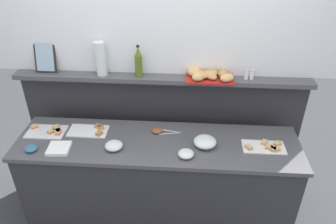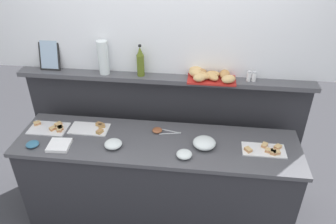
{
  "view_description": "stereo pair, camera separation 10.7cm",
  "coord_description": "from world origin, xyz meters",
  "px_view_note": "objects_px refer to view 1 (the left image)",
  "views": [
    {
      "loc": [
        0.24,
        -2.13,
        2.53
      ],
      "look_at": [
        0.08,
        0.1,
        1.14
      ],
      "focal_mm": 34.96,
      "sensor_mm": 36.0,
      "label": 1
    },
    {
      "loc": [
        0.35,
        -2.12,
        2.53
      ],
      "look_at": [
        0.08,
        0.1,
        1.14
      ],
      "focal_mm": 34.96,
      "sensor_mm": 36.0,
      "label": 2
    }
  ],
  "objects_px": {
    "glass_bowl_medium": "(114,146)",
    "condiment_bowl_dark": "(31,148)",
    "condiment_bowl_teal": "(157,131)",
    "bread_basket": "(206,74)",
    "salt_shaker": "(247,74)",
    "sandwich_platter_rear": "(49,131)",
    "glass_bowl_large": "(205,142)",
    "sandwich_platter_side": "(91,131)",
    "framed_picture": "(45,57)",
    "olive_oil_bottle": "(139,63)",
    "glass_bowl_small": "(186,154)",
    "sandwich_platter_front": "(265,147)",
    "napkin_stack": "(59,148)",
    "serving_tongs": "(171,132)",
    "pepper_shaker": "(252,75)",
    "water_carafe": "(101,59)"
  },
  "relations": [
    {
      "from": "condiment_bowl_teal",
      "to": "bread_basket",
      "type": "distance_m",
      "value": 0.63
    },
    {
      "from": "glass_bowl_medium",
      "to": "condiment_bowl_teal",
      "type": "relative_size",
      "value": 1.66
    },
    {
      "from": "glass_bowl_large",
      "to": "water_carafe",
      "type": "relative_size",
      "value": 0.63
    },
    {
      "from": "salt_shaker",
      "to": "pepper_shaker",
      "type": "height_order",
      "value": "same"
    },
    {
      "from": "glass_bowl_large",
      "to": "bread_basket",
      "type": "distance_m",
      "value": 0.57
    },
    {
      "from": "condiment_bowl_teal",
      "to": "water_carafe",
      "type": "height_order",
      "value": "water_carafe"
    },
    {
      "from": "olive_oil_bottle",
      "to": "sandwich_platter_front",
      "type": "bearing_deg",
      "value": -21.54
    },
    {
      "from": "serving_tongs",
      "to": "bread_basket",
      "type": "relative_size",
      "value": 0.43
    },
    {
      "from": "salt_shaker",
      "to": "bread_basket",
      "type": "distance_m",
      "value": 0.34
    },
    {
      "from": "glass_bowl_small",
      "to": "serving_tongs",
      "type": "xyz_separation_m",
      "value": [
        -0.14,
        0.3,
        -0.02
      ]
    },
    {
      "from": "sandwich_platter_rear",
      "to": "olive_oil_bottle",
      "type": "xyz_separation_m",
      "value": [
        0.75,
        0.33,
        0.51
      ]
    },
    {
      "from": "pepper_shaker",
      "to": "bread_basket",
      "type": "xyz_separation_m",
      "value": [
        -0.38,
        -0.01,
        -0.0
      ]
    },
    {
      "from": "glass_bowl_large",
      "to": "glass_bowl_small",
      "type": "relative_size",
      "value": 1.5
    },
    {
      "from": "glass_bowl_large",
      "to": "condiment_bowl_teal",
      "type": "xyz_separation_m",
      "value": [
        -0.4,
        0.16,
        -0.02
      ]
    },
    {
      "from": "condiment_bowl_dark",
      "to": "serving_tongs",
      "type": "relative_size",
      "value": 0.56
    },
    {
      "from": "condiment_bowl_dark",
      "to": "water_carafe",
      "type": "bearing_deg",
      "value": 50.83
    },
    {
      "from": "olive_oil_bottle",
      "to": "sandwich_platter_rear",
      "type": "bearing_deg",
      "value": -156.42
    },
    {
      "from": "glass_bowl_large",
      "to": "condiment_bowl_teal",
      "type": "distance_m",
      "value": 0.43
    },
    {
      "from": "glass_bowl_large",
      "to": "framed_picture",
      "type": "relative_size",
      "value": 0.68
    },
    {
      "from": "olive_oil_bottle",
      "to": "napkin_stack",
      "type": "bearing_deg",
      "value": -136.02
    },
    {
      "from": "sandwich_platter_front",
      "to": "glass_bowl_large",
      "type": "relative_size",
      "value": 1.83
    },
    {
      "from": "napkin_stack",
      "to": "glass_bowl_small",
      "type": "bearing_deg",
      "value": -0.41
    },
    {
      "from": "framed_picture",
      "to": "water_carafe",
      "type": "bearing_deg",
      "value": -4.4
    },
    {
      "from": "glass_bowl_medium",
      "to": "condiment_bowl_dark",
      "type": "distance_m",
      "value": 0.65
    },
    {
      "from": "sandwich_platter_side",
      "to": "glass_bowl_small",
      "type": "bearing_deg",
      "value": -18.38
    },
    {
      "from": "sandwich_platter_rear",
      "to": "sandwich_platter_side",
      "type": "bearing_deg",
      "value": 5.98
    },
    {
      "from": "sandwich_platter_rear",
      "to": "glass_bowl_medium",
      "type": "relative_size",
      "value": 2.3
    },
    {
      "from": "sandwich_platter_front",
      "to": "olive_oil_bottle",
      "type": "height_order",
      "value": "olive_oil_bottle"
    },
    {
      "from": "glass_bowl_small",
      "to": "framed_picture",
      "type": "height_order",
      "value": "framed_picture"
    },
    {
      "from": "olive_oil_bottle",
      "to": "pepper_shaker",
      "type": "xyz_separation_m",
      "value": [
        0.95,
        0.0,
        -0.08
      ]
    },
    {
      "from": "serving_tongs",
      "to": "salt_shaker",
      "type": "height_order",
      "value": "salt_shaker"
    },
    {
      "from": "salt_shaker",
      "to": "sandwich_platter_rear",
      "type": "bearing_deg",
      "value": -168.71
    },
    {
      "from": "glass_bowl_large",
      "to": "salt_shaker",
      "type": "relative_size",
      "value": 2.11
    },
    {
      "from": "framed_picture",
      "to": "condiment_bowl_teal",
      "type": "bearing_deg",
      "value": -16.83
    },
    {
      "from": "sandwich_platter_front",
      "to": "glass_bowl_large",
      "type": "distance_m",
      "value": 0.48
    },
    {
      "from": "olive_oil_bottle",
      "to": "glass_bowl_small",
      "type": "bearing_deg",
      "value": -52.82
    },
    {
      "from": "glass_bowl_medium",
      "to": "glass_bowl_small",
      "type": "bearing_deg",
      "value": -5.62
    },
    {
      "from": "sandwich_platter_side",
      "to": "serving_tongs",
      "type": "xyz_separation_m",
      "value": [
        0.68,
        0.03,
        -0.0
      ]
    },
    {
      "from": "glass_bowl_medium",
      "to": "salt_shaker",
      "type": "height_order",
      "value": "salt_shaker"
    },
    {
      "from": "sandwich_platter_front",
      "to": "glass_bowl_medium",
      "type": "relative_size",
      "value": 2.38
    },
    {
      "from": "glass_bowl_large",
      "to": "olive_oil_bottle",
      "type": "xyz_separation_m",
      "value": [
        -0.58,
        0.42,
        0.49
      ]
    },
    {
      "from": "sandwich_platter_rear",
      "to": "water_carafe",
      "type": "height_order",
      "value": "water_carafe"
    },
    {
      "from": "glass_bowl_medium",
      "to": "sandwich_platter_rear",
      "type": "bearing_deg",
      "value": 163.45
    },
    {
      "from": "glass_bowl_large",
      "to": "napkin_stack",
      "type": "bearing_deg",
      "value": -173.1
    },
    {
      "from": "sandwich_platter_side",
      "to": "glass_bowl_medium",
      "type": "height_order",
      "value": "glass_bowl_medium"
    },
    {
      "from": "condiment_bowl_teal",
      "to": "salt_shaker",
      "type": "xyz_separation_m",
      "value": [
        0.74,
        0.26,
        0.43
      ]
    },
    {
      "from": "salt_shaker",
      "to": "pepper_shaker",
      "type": "distance_m",
      "value": 0.04
    },
    {
      "from": "sandwich_platter_rear",
      "to": "serving_tongs",
      "type": "bearing_deg",
      "value": 3.6
    },
    {
      "from": "condiment_bowl_dark",
      "to": "pepper_shaker",
      "type": "bearing_deg",
      "value": 18.31
    },
    {
      "from": "serving_tongs",
      "to": "salt_shaker",
      "type": "xyz_separation_m",
      "value": [
        0.62,
        0.27,
        0.44
      ]
    }
  ]
}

